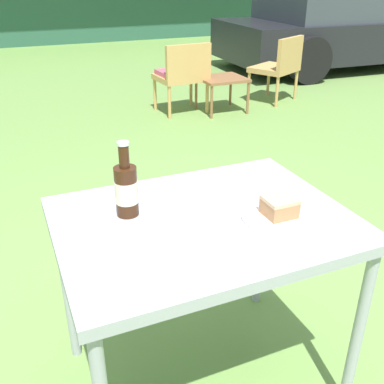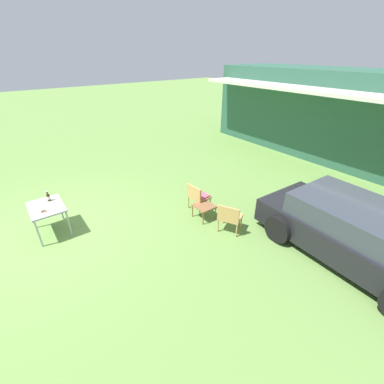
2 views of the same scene
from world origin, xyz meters
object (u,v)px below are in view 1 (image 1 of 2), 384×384
at_px(garden_side_table, 222,81).
at_px(cola_bottle_near, 126,189).
at_px(parked_car, 342,29).
at_px(patio_table, 204,236).
at_px(wicker_chair_cushioned, 183,73).
at_px(wicker_chair_plain, 280,65).
at_px(cake_on_plate, 276,211).

height_order(garden_side_table, cola_bottle_near, cola_bottle_near).
height_order(parked_car, patio_table, parked_car).
height_order(wicker_chair_cushioned, patio_table, wicker_chair_cushioned).
relative_size(wicker_chair_plain, cola_bottle_near, 3.00).
bearing_deg(cake_on_plate, garden_side_table, 65.98).
height_order(parked_car, wicker_chair_cushioned, parked_car).
distance_m(garden_side_table, patio_table, 3.80).
bearing_deg(wicker_chair_plain, parked_car, -172.56).
height_order(cake_on_plate, cola_bottle_near, cola_bottle_near).
relative_size(parked_car, cola_bottle_near, 15.86).
bearing_deg(wicker_chair_cushioned, cake_on_plate, 68.12).
distance_m(wicker_chair_plain, patio_table, 4.33).
bearing_deg(cola_bottle_near, wicker_chair_plain, 50.02).
bearing_deg(garden_side_table, cake_on_plate, -114.02).
xyz_separation_m(patio_table, cake_on_plate, (0.22, -0.10, 0.10)).
bearing_deg(wicker_chair_plain, garden_side_table, -19.74).
xyz_separation_m(wicker_chair_plain, patio_table, (-2.58, -3.47, 0.22)).
distance_m(parked_car, wicker_chair_cushioned, 3.72).
distance_m(parked_car, cake_on_plate, 6.79).
relative_size(wicker_chair_cushioned, cake_on_plate, 3.84).
bearing_deg(cake_on_plate, wicker_chair_cushioned, 72.72).
distance_m(wicker_chair_plain, garden_side_table, 0.84).
xyz_separation_m(wicker_chair_cushioned, wicker_chair_plain, (1.25, -0.01, 0.00)).
distance_m(garden_side_table, cake_on_plate, 3.80).
bearing_deg(wicker_chair_plain, cake_on_plate, 28.88).
bearing_deg(parked_car, wicker_chair_cushioned, -153.70).
distance_m(wicker_chair_cushioned, wicker_chair_plain, 1.25).
relative_size(wicker_chair_plain, cake_on_plate, 3.84).
bearing_deg(patio_table, cola_bottle_near, 151.06).
distance_m(wicker_chair_cushioned, garden_side_table, 0.46).
xyz_separation_m(wicker_chair_cushioned, garden_side_table, (0.43, -0.12, -0.10)).
bearing_deg(parked_car, patio_table, -131.00).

